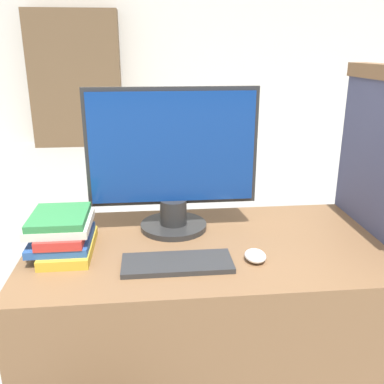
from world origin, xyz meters
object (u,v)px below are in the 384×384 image
Objects in this scene: monitor at (173,162)px; mouse at (255,256)px; book_stack at (63,233)px; keyboard at (177,263)px.

mouse is (0.24, -0.28, -0.24)m from monitor.
book_stack is (-0.60, 0.12, 0.05)m from mouse.
monitor is 7.04× the size of mouse.
keyboard is 3.97× the size of mouse.
monitor reaches higher than book_stack.
book_stack is at bearing 159.60° from keyboard.
mouse is 0.62m from book_stack.
book_stack is (-0.36, -0.15, -0.19)m from monitor.
monitor is 2.25× the size of book_stack.
monitor is at bearing 88.76° from keyboard.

